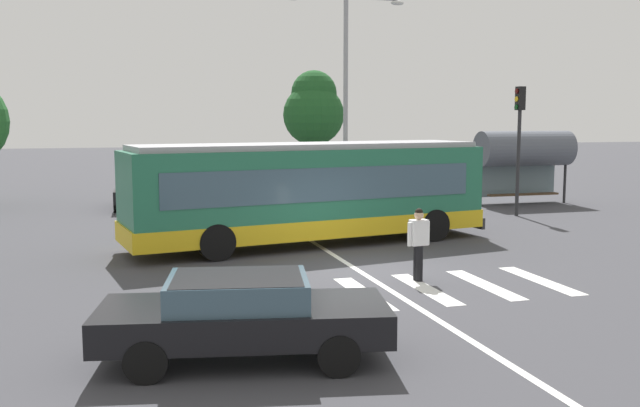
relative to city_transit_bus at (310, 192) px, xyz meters
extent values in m
plane|color=#3D3D42|center=(0.28, -3.80, -1.59)|extent=(160.00, 160.00, 0.00)
cylinder|color=black|center=(3.46, 1.76, -1.09)|extent=(1.04, 0.46, 1.00)
cylinder|color=black|center=(3.84, -0.55, -1.09)|extent=(1.04, 0.46, 1.00)
cylinder|color=black|center=(-3.44, 0.62, -1.09)|extent=(1.04, 0.46, 1.00)
cylinder|color=black|center=(-3.06, -1.70, -1.09)|extent=(1.04, 0.46, 1.00)
cube|color=#236B4C|center=(-0.02, 0.00, 0.04)|extent=(11.19, 4.30, 2.55)
cube|color=gold|center=(-0.02, 0.00, -0.96)|extent=(11.30, 4.34, 0.55)
cube|color=#3D5666|center=(-0.02, 0.00, 0.34)|extent=(9.91, 4.14, 0.96)
cube|color=#3D5666|center=(5.37, 0.89, 0.24)|extent=(0.41, 2.22, 1.63)
cube|color=black|center=(5.37, 0.89, 1.13)|extent=(0.38, 1.92, 0.28)
cube|color=#99999E|center=(-0.02, 0.00, 1.39)|extent=(10.73, 4.03, 0.16)
cube|color=#28282B|center=(5.48, 0.91, -1.16)|extent=(0.54, 2.54, 0.36)
cylinder|color=black|center=(1.14, -5.29, -1.16)|extent=(0.16, 0.16, 0.85)
cylinder|color=black|center=(1.16, -5.41, -1.16)|extent=(0.16, 0.16, 0.85)
cube|color=white|center=(1.15, -5.35, -0.44)|extent=(0.43, 0.30, 0.60)
cylinder|color=white|center=(0.91, -5.38, -0.47)|extent=(0.10, 0.10, 0.55)
cylinder|color=white|center=(1.39, -5.33, -0.47)|extent=(0.10, 0.10, 0.55)
sphere|color=tan|center=(1.15, -5.35, -0.03)|extent=(0.22, 0.22, 0.22)
sphere|color=black|center=(1.15, -5.35, 0.04)|extent=(0.19, 0.19, 0.19)
cylinder|color=black|center=(-2.19, -9.03, -1.27)|extent=(0.67, 0.32, 0.64)
cylinder|color=black|center=(-2.51, -10.67, -1.27)|extent=(0.67, 0.32, 0.64)
cylinder|color=black|center=(-4.94, -8.51, -1.27)|extent=(0.67, 0.32, 0.64)
cylinder|color=black|center=(-5.25, -10.15, -1.27)|extent=(0.67, 0.32, 0.64)
cube|color=black|center=(-3.72, -9.59, -0.95)|extent=(4.76, 2.63, 0.52)
cube|color=#3D5666|center=(-3.81, -9.57, -0.47)|extent=(2.42, 1.98, 0.44)
cube|color=black|center=(-3.81, -9.57, -0.28)|extent=(2.23, 1.87, 0.09)
cylinder|color=black|center=(-5.51, 11.99, -1.27)|extent=(0.23, 0.65, 0.64)
cylinder|color=black|center=(-3.83, 11.92, -1.27)|extent=(0.23, 0.65, 0.64)
cylinder|color=black|center=(-5.63, 9.21, -1.27)|extent=(0.23, 0.65, 0.64)
cylinder|color=black|center=(-3.96, 9.13, -1.27)|extent=(0.23, 0.65, 0.64)
cube|color=black|center=(-4.73, 10.56, -0.95)|extent=(2.02, 4.58, 0.52)
cube|color=#3D5666|center=(-4.74, 10.47, -0.47)|extent=(1.70, 2.23, 0.44)
cube|color=black|center=(-4.74, 10.47, -0.28)|extent=(1.62, 2.05, 0.09)
cylinder|color=black|center=(-3.00, 12.03, -1.27)|extent=(0.21, 0.64, 0.64)
cylinder|color=black|center=(-1.32, 12.02, -1.27)|extent=(0.21, 0.64, 0.64)
cylinder|color=black|center=(-3.02, 9.24, -1.27)|extent=(0.21, 0.64, 0.64)
cylinder|color=black|center=(-1.34, 9.23, -1.27)|extent=(0.21, 0.64, 0.64)
cube|color=#196B70|center=(-2.17, 10.63, -0.95)|extent=(1.86, 4.52, 0.52)
cube|color=#3D5666|center=(-2.17, 10.54, -0.47)|extent=(1.62, 2.17, 0.44)
cube|color=#196B70|center=(-2.17, 10.54, -0.28)|extent=(1.55, 1.99, 0.09)
cylinder|color=black|center=(-0.41, 12.51, -1.27)|extent=(0.22, 0.65, 0.64)
cylinder|color=black|center=(1.26, 12.57, -1.27)|extent=(0.22, 0.65, 0.64)
cylinder|color=black|center=(-0.31, 9.72, -1.27)|extent=(0.22, 0.65, 0.64)
cylinder|color=black|center=(1.36, 9.78, -1.27)|extent=(0.22, 0.65, 0.64)
cube|color=#38383D|center=(0.47, 11.15, -0.95)|extent=(1.98, 4.56, 0.52)
cube|color=#3D5666|center=(0.48, 11.06, -0.47)|extent=(1.68, 2.22, 0.44)
cube|color=#38383D|center=(0.48, 11.06, -0.28)|extent=(1.60, 2.03, 0.09)
cylinder|color=black|center=(2.34, 11.91, -1.27)|extent=(0.22, 0.65, 0.64)
cylinder|color=black|center=(4.01, 11.97, -1.27)|extent=(0.22, 0.65, 0.64)
cylinder|color=black|center=(2.45, 9.12, -1.27)|extent=(0.22, 0.65, 0.64)
cylinder|color=black|center=(4.12, 9.19, -1.27)|extent=(0.22, 0.65, 0.64)
cube|color=white|center=(3.23, 10.55, -0.95)|extent=(1.99, 4.57, 0.52)
cube|color=#3D5666|center=(3.23, 10.46, -0.47)|extent=(1.68, 2.22, 0.44)
cube|color=white|center=(3.23, 10.46, -0.28)|extent=(1.60, 2.04, 0.09)
cylinder|color=#28282B|center=(9.44, 3.75, 0.47)|extent=(0.14, 0.14, 4.11)
cube|color=black|center=(9.44, 3.75, 2.97)|extent=(0.28, 0.32, 0.90)
cylinder|color=#410907|center=(9.27, 3.75, 3.24)|extent=(0.04, 0.20, 0.20)
cylinder|color=yellow|center=(9.27, 3.75, 2.94)|extent=(0.04, 0.20, 0.20)
cylinder|color=#093B10|center=(9.27, 3.75, 2.64)|extent=(0.04, 0.20, 0.20)
cylinder|color=#28282B|center=(9.61, 6.90, -0.44)|extent=(0.12, 0.12, 2.30)
cylinder|color=#28282B|center=(13.84, 6.90, -0.44)|extent=(0.12, 0.12, 2.30)
cube|color=slate|center=(11.73, 7.60, -0.32)|extent=(4.06, 0.04, 1.93)
cylinder|color=#515660|center=(11.73, 6.90, 0.89)|extent=(4.31, 1.54, 1.54)
cube|color=#4C3823|center=(11.73, 6.90, -1.14)|extent=(3.38, 0.36, 0.08)
cylinder|color=#939399|center=(4.03, 8.79, 2.94)|extent=(0.20, 0.20, 9.05)
ellipsoid|color=silver|center=(6.37, 8.79, 7.19)|extent=(0.60, 0.32, 0.20)
cylinder|color=brown|center=(5.14, 17.84, -0.18)|extent=(0.36, 0.36, 2.81)
sphere|color=#1E5123|center=(5.14, 17.84, 2.42)|extent=(3.42, 3.42, 3.42)
sphere|color=#1E5123|center=(5.22, 18.02, 3.62)|extent=(2.56, 2.56, 2.56)
cube|color=silver|center=(-3.42, -6.13, -1.58)|extent=(0.45, 3.01, 0.01)
cube|color=silver|center=(-1.95, -6.13, -1.58)|extent=(0.45, 3.01, 0.01)
cube|color=silver|center=(-0.48, -6.13, -1.58)|extent=(0.45, 3.01, 0.01)
cube|color=silver|center=(0.99, -6.13, -1.58)|extent=(0.45, 3.01, 0.01)
cube|color=silver|center=(2.46, -6.13, -1.58)|extent=(0.45, 3.01, 0.01)
cube|color=silver|center=(3.93, -6.13, -1.58)|extent=(0.45, 3.01, 0.01)
cube|color=silver|center=(0.18, -1.80, -1.58)|extent=(0.16, 24.00, 0.01)
camera|label=1|loc=(-5.55, -20.13, 2.20)|focal=39.22mm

